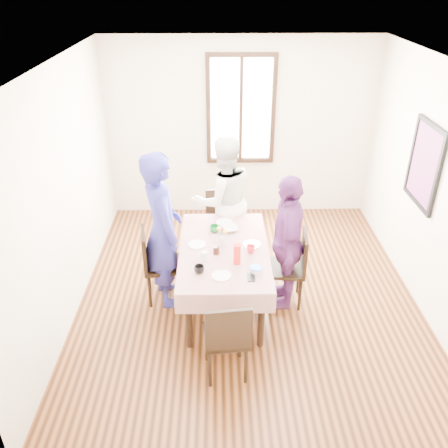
{
  "coord_description": "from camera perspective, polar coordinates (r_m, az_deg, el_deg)",
  "views": [
    {
      "loc": [
        -0.36,
        -4.57,
        3.51
      ],
      "look_at": [
        -0.29,
        -0.23,
        1.1
      ],
      "focal_mm": 37.42,
      "sensor_mm": 36.0,
      "label": 1
    }
  ],
  "objects": [
    {
      "name": "ground",
      "position": [
        5.77,
        2.86,
        -8.46
      ],
      "size": [
        4.5,
        4.5,
        0.0
      ],
      "primitive_type": "plane",
      "color": "black",
      "rests_on": "ground"
    },
    {
      "name": "back_wall",
      "position": [
        7.16,
        2.02,
        11.46
      ],
      "size": [
        4.0,
        0.0,
        4.0
      ],
      "primitive_type": "plane",
      "rotation": [
        1.57,
        0.0,
        0.0
      ],
      "color": "beige",
      "rests_on": "ground"
    },
    {
      "name": "right_wall",
      "position": [
        5.58,
        24.23,
        3.58
      ],
      "size": [
        0.0,
        4.5,
        4.5
      ],
      "primitive_type": "plane",
      "rotation": [
        1.57,
        0.0,
        -1.57
      ],
      "color": "beige",
      "rests_on": "ground"
    },
    {
      "name": "window_frame",
      "position": [
        7.06,
        2.08,
        13.73
      ],
      "size": [
        1.02,
        0.06,
        1.62
      ],
      "primitive_type": "cube",
      "color": "black",
      "rests_on": "back_wall"
    },
    {
      "name": "window_pane",
      "position": [
        7.07,
        2.07,
        13.75
      ],
      "size": [
        0.9,
        0.02,
        1.5
      ],
      "primitive_type": "cube",
      "color": "white",
      "rests_on": "back_wall"
    },
    {
      "name": "art_poster",
      "position": [
        5.75,
        23.32,
        6.68
      ],
      "size": [
        0.04,
        0.76,
        0.96
      ],
      "primitive_type": "cube",
      "color": "red",
      "rests_on": "right_wall"
    },
    {
      "name": "dining_table",
      "position": [
        5.39,
        -0.01,
        -6.49
      ],
      "size": [
        0.86,
        1.54,
        0.75
      ],
      "primitive_type": "cube",
      "color": "black",
      "rests_on": "ground"
    },
    {
      "name": "tablecloth",
      "position": [
        5.18,
        -0.01,
        -3.06
      ],
      "size": [
        0.98,
        1.66,
        0.01
      ],
      "primitive_type": "cube",
      "color": "#5C030A",
      "rests_on": "dining_table"
    },
    {
      "name": "chair_left",
      "position": [
        5.5,
        -7.54,
        -4.96
      ],
      "size": [
        0.48,
        0.48,
        0.91
      ],
      "primitive_type": "cube",
      "rotation": [
        0.0,
        0.0,
        -1.42
      ],
      "color": "black",
      "rests_on": "ground"
    },
    {
      "name": "chair_right",
      "position": [
        5.44,
        7.57,
        -5.39
      ],
      "size": [
        0.46,
        0.46,
        0.91
      ],
      "primitive_type": "cube",
      "rotation": [
        0.0,
        0.0,
        1.46
      ],
      "color": "black",
      "rests_on": "ground"
    },
    {
      "name": "chair_far",
      "position": [
        6.24,
        -0.17,
        -0.26
      ],
      "size": [
        0.45,
        0.45,
        0.91
      ],
      "primitive_type": "cube",
      "rotation": [
        0.0,
        0.0,
        3.23
      ],
      "color": "black",
      "rests_on": "ground"
    },
    {
      "name": "chair_near",
      "position": [
        4.52,
        0.21,
        -13.45
      ],
      "size": [
        0.46,
        0.46,
        0.91
      ],
      "primitive_type": "cube",
      "rotation": [
        0.0,
        0.0,
        0.11
      ],
      "color": "black",
      "rests_on": "ground"
    },
    {
      "name": "person_left",
      "position": [
        5.26,
        -7.65,
        -0.72
      ],
      "size": [
        0.64,
        0.78,
        1.85
      ],
      "primitive_type": "imported",
      "rotation": [
        0.0,
        0.0,
        1.91
      ],
      "color": "navy",
      "rests_on": "ground"
    },
    {
      "name": "person_far",
      "position": [
        6.04,
        -0.17,
        2.99
      ],
      "size": [
        1.0,
        0.89,
        1.72
      ],
      "primitive_type": "imported",
      "rotation": [
        0.0,
        0.0,
        3.47
      ],
      "color": "white",
      "rests_on": "ground"
    },
    {
      "name": "person_right",
      "position": [
        5.25,
        7.61,
        -2.21
      ],
      "size": [
        0.48,
        0.98,
        1.62
      ],
      "primitive_type": "imported",
      "rotation": [
        0.0,
        0.0,
        -1.67
      ],
      "color": "#632B6C",
      "rests_on": "ground"
    },
    {
      "name": "mug_black",
      "position": [
        4.77,
        -3.04,
        -5.53
      ],
      "size": [
        0.13,
        0.13,
        0.08
      ],
      "primitive_type": "imported",
      "rotation": [
        0.0,
        0.0,
        -0.32
      ],
      "color": "black",
      "rests_on": "tablecloth"
    },
    {
      "name": "mug_flag",
      "position": [
        5.09,
        3.28,
        -3.09
      ],
      "size": [
        0.13,
        0.13,
        0.09
      ],
      "primitive_type": "imported",
      "rotation": [
        0.0,
        0.0,
        0.73
      ],
      "color": "red",
      "rests_on": "tablecloth"
    },
    {
      "name": "mug_green",
      "position": [
        5.47,
        -1.19,
        -0.59
      ],
      "size": [
        0.15,
        0.15,
        0.08
      ],
      "primitive_type": "imported",
      "rotation": [
        0.0,
        0.0,
        -0.72
      ],
      "color": "#0C7226",
      "rests_on": "tablecloth"
    },
    {
      "name": "serving_bowl",
      "position": [
        5.51,
        0.67,
        -0.61
      ],
      "size": [
        0.23,
        0.23,
        0.05
      ],
      "primitive_type": "imported",
      "rotation": [
        0.0,
        0.0,
        0.22
      ],
      "color": "white",
      "rests_on": "tablecloth"
    },
    {
      "name": "juice_carton",
      "position": [
        4.88,
        1.61,
        -3.69
      ],
      "size": [
        0.07,
        0.07,
        0.22
      ],
      "primitive_type": "cube",
      "color": "red",
      "rests_on": "tablecloth"
    },
    {
      "name": "butter_tub",
      "position": [
        4.79,
        3.92,
        -5.65
      ],
      "size": [
        0.1,
        0.1,
        0.05
      ],
      "primitive_type": "cylinder",
      "color": "white",
      "rests_on": "tablecloth"
    },
    {
      "name": "jam_jar",
      "position": [
        5.06,
        -0.96,
        -3.22
      ],
      "size": [
        0.06,
        0.06,
        0.09
      ],
      "primitive_type": "cylinder",
      "color": "black",
      "rests_on": "tablecloth"
    },
    {
      "name": "drinking_glass",
      "position": [
        4.96,
        -2.36,
        -3.92
      ],
      "size": [
        0.07,
        0.07,
        0.1
      ],
      "primitive_type": "cylinder",
      "color": "silver",
      "rests_on": "tablecloth"
    },
    {
      "name": "smartphone",
      "position": [
        4.73,
        3.33,
        -6.5
      ],
      "size": [
        0.08,
        0.15,
        0.01
      ],
      "primitive_type": "cube",
      "color": "black",
      "rests_on": "tablecloth"
    },
    {
      "name": "flower_vase",
      "position": [
        5.16,
        -0.23,
        -2.21
      ],
      "size": [
        0.07,
        0.07,
        0.14
      ],
      "primitive_type": "cylinder",
      "color": "silver",
      "rests_on": "tablecloth"
    },
    {
      "name": "plate_left",
      "position": [
        5.25,
        -3.31,
        -2.52
      ],
      "size": [
        0.2,
        0.2,
        0.01
      ],
      "primitive_type": "cylinder",
      "color": "white",
      "rests_on": "tablecloth"
    },
    {
      "name": "plate_right",
      "position": [
        5.25,
        3.41,
        -2.52
      ],
      "size": [
        0.2,
        0.2,
        0.01
      ],
      "primitive_type": "cylinder",
      "color": "white",
      "rests_on": "tablecloth"
    },
    {
      "name": "plate_far",
      "position": [
        5.69,
        0.05,
        0.21
      ],
      "size": [
        0.2,
        0.2,
        0.01
      ],
      "primitive_type": "cylinder",
      "color": "white",
      "rests_on": "tablecloth"
    },
    {
      "name": "plate_near",
      "position": [
        4.74,
        -0.3,
        -6.33
      ],
      "size": [
        0.2,
        0.2,
        0.01
      ],
      "primitive_type": "cylinder",
      "color": "white",
      "rests_on": "tablecloth"
    },
    {
      "name": "butter_lid",
      "position": [
        4.77,
        3.93,
        -5.34
      ],
      "size": [
        0.12,
        0.12,
        0.01
      ],
      "primitive_type": "cylinder",
      "color": "blue",
      "rests_on": "butter_tub"
    },
    {
      "name": "flower_bunch",
      "position": [
        5.1,
        -0.23,
        -1.05
      ],
      "size": [
        0.09,
        0.09,
        0.1
      ],
      "primitive_type": null,
      "color": "yellow",
      "rests_on": "flower_vase"
    }
  ]
}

